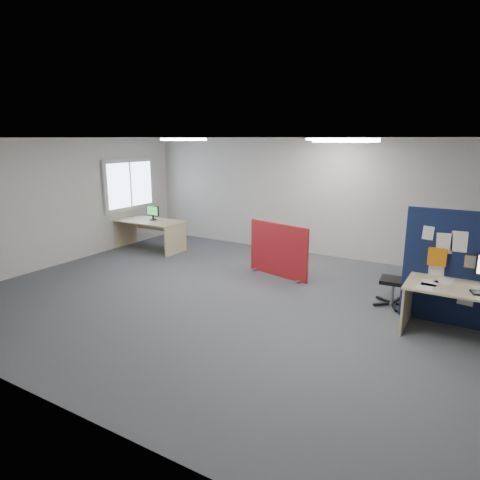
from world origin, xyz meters
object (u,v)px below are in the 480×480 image
at_px(navy_divider, 479,272).
at_px(red_divider, 278,251).
at_px(monitor_second, 153,212).
at_px(office_chair, 401,275).
at_px(second_desk, 150,227).

distance_m(navy_divider, red_divider, 3.60).
relative_size(monitor_second, office_chair, 0.41).
distance_m(navy_divider, office_chair, 1.19).
height_order(red_divider, second_desk, red_divider).
bearing_deg(navy_divider, monitor_second, 170.83).
bearing_deg(red_divider, navy_divider, 0.96).
xyz_separation_m(navy_divider, monitor_second, (-7.09, 1.14, 0.07)).
height_order(second_desk, office_chair, office_chair).
xyz_separation_m(red_divider, office_chair, (2.40, -0.44, 0.03)).
bearing_deg(office_chair, navy_divider, -22.42).
height_order(navy_divider, red_divider, navy_divider).
bearing_deg(monitor_second, second_desk, -127.65).
height_order(navy_divider, second_desk, navy_divider).
bearing_deg(office_chair, red_divider, 164.15).
xyz_separation_m(monitor_second, office_chair, (6.00, -0.81, -0.38)).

